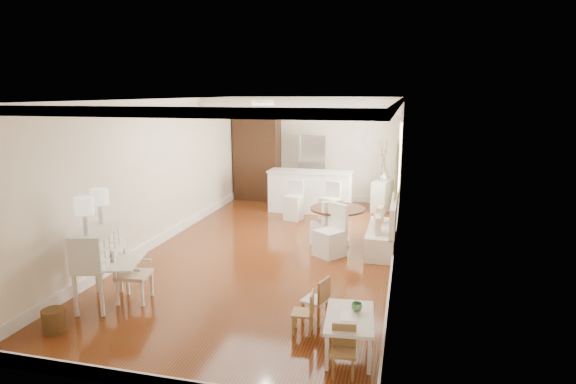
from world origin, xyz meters
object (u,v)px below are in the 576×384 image
at_px(kids_table, 349,334).
at_px(bar_stool_right, 330,203).
at_px(kids_chair_b, 315,299).
at_px(bar_stool_left, 293,201).
at_px(secretary_bureau, 98,267).
at_px(dining_table, 337,226).
at_px(kids_chair_a, 303,312).
at_px(wicker_basket, 54,320).
at_px(sideboard, 382,195).
at_px(slip_chair_far, 326,222).
at_px(gustavian_armchair, 134,274).
at_px(pantry_cabinet, 257,158).
at_px(kids_chair_c, 343,352).
at_px(fridge, 325,170).
at_px(slip_chair_near, 330,231).
at_px(breakfast_counter, 310,191).

height_order(kids_table, bar_stool_right, bar_stool_right).
bearing_deg(kids_chair_b, bar_stool_left, -145.89).
bearing_deg(secretary_bureau, bar_stool_left, 57.44).
bearing_deg(dining_table, secretary_bureau, -128.75).
height_order(kids_chair_a, dining_table, dining_table).
bearing_deg(secretary_bureau, kids_chair_b, -11.32).
relative_size(wicker_basket, bar_stool_left, 0.31).
bearing_deg(bar_stool_right, sideboard, 76.10).
relative_size(dining_table, bar_stool_right, 1.15).
distance_m(slip_chair_far, sideboard, 3.29).
distance_m(secretary_bureau, bar_stool_left, 5.32).
xyz_separation_m(gustavian_armchair, kids_chair_b, (2.62, -0.01, -0.10)).
height_order(slip_chair_far, pantry_cabinet, pantry_cabinet).
bearing_deg(kids_chair_a, kids_chair_b, 160.15).
relative_size(secretary_bureau, kids_chair_c, 2.05).
relative_size(dining_table, fridge, 0.59).
relative_size(kids_chair_c, bar_stool_left, 0.59).
bearing_deg(kids_chair_c, sideboard, 84.00).
bearing_deg(kids_table, kids_chair_c, -90.69).
distance_m(kids_chair_c, slip_chair_far, 4.37).
xyz_separation_m(bar_stool_right, sideboard, (1.10, 1.46, -0.08)).
height_order(slip_chair_far, fridge, fridge).
relative_size(kids_chair_a, fridge, 0.30).
bearing_deg(kids_table, dining_table, 100.20).
bearing_deg(wicker_basket, secretary_bureau, 85.45).
xyz_separation_m(gustavian_armchair, pantry_cabinet, (-0.32, 6.80, 0.75)).
relative_size(slip_chair_near, breakfast_counter, 0.46).
distance_m(kids_chair_b, breakfast_counter, 5.86).
distance_m(bar_stool_left, bar_stool_right, 0.85).
xyz_separation_m(secretary_bureau, slip_chair_far, (2.64, 3.36, -0.08)).
bearing_deg(slip_chair_near, slip_chair_far, 142.62).
height_order(wicker_basket, slip_chair_far, slip_chair_far).
distance_m(wicker_basket, bar_stool_right, 6.42).
height_order(dining_table, pantry_cabinet, pantry_cabinet).
distance_m(kids_chair_c, breakfast_counter, 7.07).
bearing_deg(bar_stool_right, dining_table, -52.09).
bearing_deg(gustavian_armchair, secretary_bureau, 108.60).
bearing_deg(bar_stool_right, fridge, 125.84).
bearing_deg(breakfast_counter, dining_table, -66.70).
distance_m(kids_chair_b, fridge, 6.88).
height_order(gustavian_armchair, dining_table, gustavian_armchair).
bearing_deg(slip_chair_near, gustavian_armchair, -96.11).
height_order(wicker_basket, kids_chair_b, kids_chair_b).
relative_size(pantry_cabinet, fridge, 1.28).
xyz_separation_m(kids_chair_a, slip_chair_far, (-0.30, 3.49, 0.19)).
bearing_deg(fridge, sideboard, -16.75).
xyz_separation_m(dining_table, pantry_cabinet, (-2.74, 3.48, 0.79)).
xyz_separation_m(kids_chair_b, slip_chair_near, (-0.23, 2.58, 0.17)).
height_order(wicker_basket, breakfast_counter, breakfast_counter).
relative_size(kids_chair_c, slip_chair_far, 0.58).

